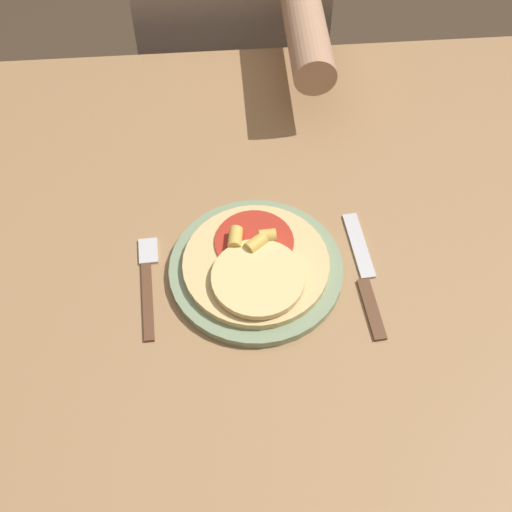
{
  "coord_description": "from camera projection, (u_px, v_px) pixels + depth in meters",
  "views": [
    {
      "loc": [
        -0.08,
        -0.62,
        1.59
      ],
      "look_at": [
        -0.04,
        -0.04,
        0.78
      ],
      "focal_mm": 50.0,
      "sensor_mm": 36.0,
      "label": 1
    }
  ],
  "objects": [
    {
      "name": "pizza",
      "position": [
        256.0,
        265.0,
        1.01
      ],
      "size": [
        0.21,
        0.21,
        0.04
      ],
      "color": "#DBBC7A",
      "rests_on": "plate"
    },
    {
      "name": "person_diner",
      "position": [
        233.0,
        19.0,
        1.49
      ],
      "size": [
        0.38,
        0.52,
        1.15
      ],
      "color": "#2D2D38",
      "rests_on": "ground_plane"
    },
    {
      "name": "ground_plane",
      "position": [
        270.0,
        439.0,
        1.66
      ],
      "size": [
        8.0,
        8.0,
        0.0
      ],
      "primitive_type": "plane",
      "color": "#423323"
    },
    {
      "name": "dining_table",
      "position": [
        276.0,
        287.0,
        1.14
      ],
      "size": [
        1.29,
        0.94,
        0.74
      ],
      "color": "#9E754C",
      "rests_on": "ground_plane"
    },
    {
      "name": "fork",
      "position": [
        148.0,
        280.0,
        1.03
      ],
      "size": [
        0.03,
        0.18,
        0.0
      ],
      "color": "brown",
      "rests_on": "dining_table"
    },
    {
      "name": "knife",
      "position": [
        365.0,
        276.0,
        1.03
      ],
      "size": [
        0.03,
        0.22,
        0.0
      ],
      "color": "brown",
      "rests_on": "dining_table"
    },
    {
      "name": "plate",
      "position": [
        256.0,
        269.0,
        1.03
      ],
      "size": [
        0.25,
        0.25,
        0.01
      ],
      "color": "gray",
      "rests_on": "dining_table"
    }
  ]
}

